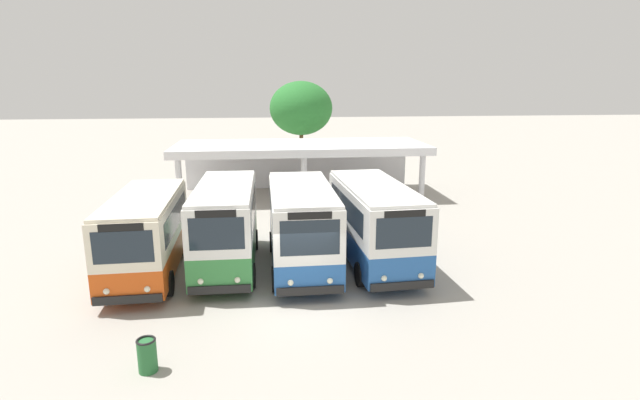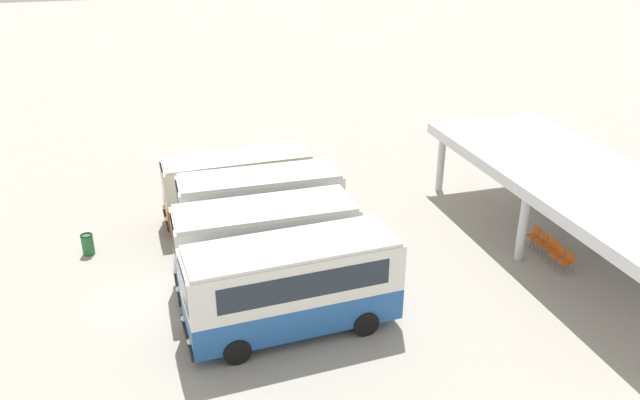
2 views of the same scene
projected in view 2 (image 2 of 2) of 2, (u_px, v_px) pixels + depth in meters
The scene contains 12 objects.
ground_plane at pixel (177, 294), 23.39m from camera, with size 180.00×180.00×0.00m, color #A39E93.
city_bus_nearest_orange at pixel (238, 185), 28.34m from camera, with size 2.50×6.74×3.11m.
city_bus_second_in_row at pixel (261, 208), 25.84m from camera, with size 2.33×6.70×3.34m.
city_bus_middle_cream at pixel (266, 243), 23.19m from camera, with size 2.51×6.74×3.31m.
city_bus_fourth_amber at pixel (292, 284), 20.70m from camera, with size 2.76×7.24×3.27m.
terminal_canopy at pixel (595, 190), 25.48m from camera, with size 15.86×6.00×3.40m.
waiting_chair_end_by_column at pixel (534, 234), 26.59m from camera, with size 0.44×0.44×0.86m.
waiting_chair_second_from_end at pixel (542, 240), 26.10m from camera, with size 0.44×0.44×0.86m.
waiting_chair_middle_seat at pixel (551, 247), 25.62m from camera, with size 0.44×0.44×0.86m.
waiting_chair_fourth_seat at pixel (558, 253), 25.11m from camera, with size 0.44×0.44×0.86m.
waiting_chair_fifth_seat at pixel (567, 260), 24.62m from camera, with size 0.44×0.44×0.86m.
litter_bin_apron at pixel (88, 244), 25.94m from camera, with size 0.49×0.49×0.90m.
Camera 2 is at (20.48, -0.49, 12.95)m, focal length 35.40 mm.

